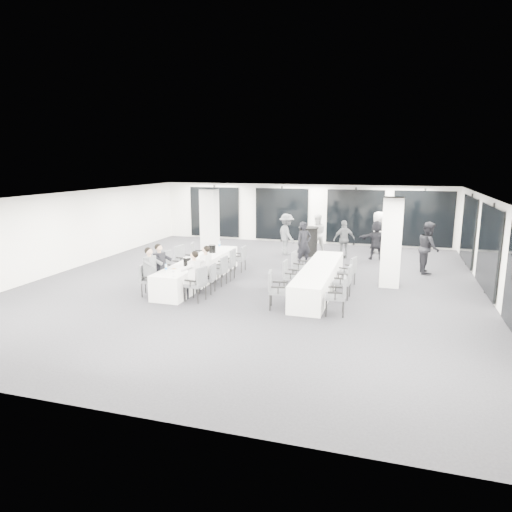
{
  "coord_description": "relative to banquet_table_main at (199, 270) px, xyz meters",
  "views": [
    {
      "loc": [
        4.2,
        -13.58,
        3.87
      ],
      "look_at": [
        0.16,
        -0.2,
        0.96
      ],
      "focal_mm": 32.0,
      "sensor_mm": 36.0,
      "label": 1
    }
  ],
  "objects": [
    {
      "name": "cocktail_table",
      "position": [
        2.64,
        5.22,
        0.23
      ],
      "size": [
        0.86,
        0.86,
        1.19
      ],
      "color": "black",
      "rests_on": "floor"
    },
    {
      "name": "chair_main_left_fourth",
      "position": [
        -0.84,
        0.58,
        0.22
      ],
      "size": [
        0.6,
        0.65,
        1.04
      ],
      "rotation": [
        0.0,
        0.0,
        -1.73
      ],
      "color": "#52545A",
      "rests_on": "floor"
    },
    {
      "name": "chair_side_left_far",
      "position": [
        3.08,
        0.99,
        0.18
      ],
      "size": [
        0.53,
        0.58,
        0.98
      ],
      "rotation": [
        0.0,
        0.0,
        -1.65
      ],
      "color": "#52545A",
      "rests_on": "floor"
    },
    {
      "name": "column_right",
      "position": [
        5.96,
        1.25,
        1.02
      ],
      "size": [
        0.6,
        0.6,
        2.8
      ],
      "primitive_type": "cube",
      "color": "silver",
      "rests_on": "floor"
    },
    {
      "name": "chair_main_right_second",
      "position": [
        0.83,
        -1.14,
        0.13
      ],
      "size": [
        0.47,
        0.52,
        0.88
      ],
      "rotation": [
        0.0,
        0.0,
        1.62
      ],
      "color": "#52545A",
      "rests_on": "floor"
    },
    {
      "name": "chair_main_left_far",
      "position": [
        -0.83,
        1.66,
        0.18
      ],
      "size": [
        0.6,
        0.62,
        0.97
      ],
      "rotation": [
        0.0,
        0.0,
        -1.31
      ],
      "color": "#52545A",
      "rests_on": "floor"
    },
    {
      "name": "room",
      "position": [
        2.65,
        1.36,
        1.01
      ],
      "size": [
        14.04,
        16.04,
        2.84
      ],
      "color": "#25252A",
      "rests_on": "ground"
    },
    {
      "name": "chair_main_right_mid",
      "position": [
        0.83,
        -0.22,
        0.15
      ],
      "size": [
        0.5,
        0.55,
        0.93
      ],
      "rotation": [
        0.0,
        0.0,
        1.5
      ],
      "color": "#52545A",
      "rests_on": "floor"
    },
    {
      "name": "standing_guest_e",
      "position": [
        5.38,
        6.7,
        0.63
      ],
      "size": [
        0.85,
        1.1,
        2.01
      ],
      "primitive_type": "imported",
      "rotation": [
        0.0,
        0.0,
        1.86
      ],
      "color": "silver",
      "rests_on": "floor"
    },
    {
      "name": "chair_main_right_fourth",
      "position": [
        0.84,
        0.51,
        0.21
      ],
      "size": [
        0.53,
        0.59,
        1.02
      ],
      "rotation": [
        0.0,
        0.0,
        1.6
      ],
      "color": "#52545A",
      "rests_on": "floor"
    },
    {
      "name": "plate_b",
      "position": [
        0.19,
        -1.46,
        0.39
      ],
      "size": [
        0.19,
        0.19,
        0.03
      ],
      "color": "white",
      "rests_on": "banquet_table_main"
    },
    {
      "name": "chair_main_left_near",
      "position": [
        -0.83,
        -1.88,
        0.15
      ],
      "size": [
        0.57,
        0.59,
        0.92
      ],
      "rotation": [
        0.0,
        0.0,
        -1.32
      ],
      "color": "#52545A",
      "rests_on": "floor"
    },
    {
      "name": "chair_main_left_second",
      "position": [
        -0.83,
        -1.27,
        0.16
      ],
      "size": [
        0.49,
        0.54,
        0.94
      ],
      "rotation": [
        0.0,
        0.0,
        -1.6
      ],
      "color": "#52545A",
      "rests_on": "floor"
    },
    {
      "name": "chair_main_left_mid",
      "position": [
        -0.84,
        -0.43,
        0.21
      ],
      "size": [
        0.61,
        0.65,
        1.03
      ],
      "rotation": [
        0.0,
        0.0,
        -1.77
      ],
      "color": "#52545A",
      "rests_on": "floor"
    },
    {
      "name": "chair_side_right_far",
      "position": [
        4.75,
        0.9,
        0.15
      ],
      "size": [
        0.57,
        0.59,
        0.93
      ],
      "rotation": [
        0.0,
        0.0,
        1.31
      ],
      "color": "#52545A",
      "rests_on": "floor"
    },
    {
      "name": "plate_c",
      "position": [
        0.02,
        -0.42,
        0.39
      ],
      "size": [
        0.2,
        0.2,
        0.03
      ],
      "color": "white",
      "rests_on": "banquet_table_main"
    },
    {
      "name": "seated_guest_b",
      "position": [
        -0.67,
        -1.27,
        0.44
      ],
      "size": [
        0.5,
        0.38,
        1.44
      ],
      "rotation": [
        0.0,
        0.0,
        -1.57
      ],
      "color": "black",
      "rests_on": "floor"
    },
    {
      "name": "standing_guest_g",
      "position": [
        -1.88,
        4.86,
        0.55
      ],
      "size": [
        0.85,
        0.87,
        1.86
      ],
      "primitive_type": "imported",
      "rotation": [
        0.0,
        0.0,
        -0.91
      ],
      "color": "black",
      "rests_on": "floor"
    },
    {
      "name": "chair_side_left_near",
      "position": [
        3.08,
        -1.99,
        0.21
      ],
      "size": [
        0.59,
        0.63,
        1.02
      ],
      "rotation": [
        0.0,
        0.0,
        -1.39
      ],
      "color": "#52545A",
      "rests_on": "floor"
    },
    {
      "name": "chair_side_right_mid",
      "position": [
        4.75,
        -0.51,
        0.18
      ],
      "size": [
        0.52,
        0.57,
        0.98
      ],
      "rotation": [
        0.0,
        0.0,
        1.51
      ],
      "color": "#52545A",
      "rests_on": "floor"
    },
    {
      "name": "plate_a",
      "position": [
        -0.14,
        -1.51,
        0.39
      ],
      "size": [
        0.22,
        0.22,
        0.03
      ],
      "color": "white",
      "rests_on": "banquet_table_main"
    },
    {
      "name": "water_bottle_b",
      "position": [
        0.11,
        0.44,
        0.49
      ],
      "size": [
        0.07,
        0.07,
        0.23
      ],
      "primitive_type": "cylinder",
      "color": "silver",
      "rests_on": "banquet_table_main"
    },
    {
      "name": "seated_guest_d",
      "position": [
        0.67,
        -1.14,
        0.44
      ],
      "size": [
        0.5,
        0.38,
        1.44
      ],
      "rotation": [
        0.0,
        0.0,
        1.57
      ],
      "color": "silver",
      "rests_on": "floor"
    },
    {
      "name": "seated_guest_c",
      "position": [
        0.67,
        -1.97,
        0.44
      ],
      "size": [
        0.5,
        0.38,
        1.44
      ],
      "rotation": [
        0.0,
        0.0,
        1.57
      ],
      "color": "silver",
      "rests_on": "floor"
    },
    {
      "name": "wine_glass",
      "position": [
        0.25,
        -2.3,
        0.52
      ],
      "size": [
        0.07,
        0.07,
        0.19
      ],
      "color": "silver",
      "rests_on": "banquet_table_main"
    },
    {
      "name": "standing_guest_a",
      "position": [
        2.83,
        3.26,
        0.57
      ],
      "size": [
        0.89,
        0.88,
        1.9
      ],
      "primitive_type": "imported",
      "rotation": [
        0.0,
        0.0,
        0.73
      ],
      "color": "black",
      "rests_on": "floor"
    },
    {
      "name": "water_bottle_c",
      "position": [
        -0.09,
        2.08,
        0.5
      ],
      "size": [
        0.08,
        0.08,
        0.24
      ],
      "primitive_type": "cylinder",
      "color": "silver",
      "rests_on": "banquet_table_main"
    },
    {
      "name": "column_left",
      "position": [
        -1.04,
        3.45,
        1.02
      ],
      "size": [
        0.6,
        0.6,
        2.8
      ],
      "primitive_type": "cube",
      "color": "silver",
      "rests_on": "floor"
    },
    {
      "name": "standing_guest_h",
      "position": [
        7.21,
        3.41,
        0.66
      ],
      "size": [
        0.72,
        1.06,
        2.06
      ],
      "primitive_type": "imported",
      "rotation": [
        0.0,
        0.0,
        1.69
      ],
      "color": "black",
      "rests_on": "floor"
    },
    {
      "name": "chair_side_right_near",
      "position": [
        4.76,
        -2.03,
        0.2
      ],
      "size": [
        0.57,
        0.61,
        1.01
      ],
      "rotation": [
        0.0,
        0.0,
        1.69
      ],
      "color": "#52545A",
      "rests_on": "floor"
    },
    {
      "name": "standing_guest_d",
      "position": [
        4.12,
        5.11,
        0.5
      ],
      "size": [
        1.19,
        1.02,
        1.76
      ],
      "primitive_type": "imported",
      "rotation": [
        0.0,
        0.0,
        3.67
      ],
      "color": "#585B5F",
      "rests_on": "floor"
    },
    {
      "name": "chair_main_right_near",
      "position": [
        0.84,
        -1.99,
        0.19
      ],
      "size": [
        0.57,
        0.61,
        0.99
      ],
      "rotation": [
        0.0,
        0.0,
        1.42
      ],
      "color": "#52545A",
      "rests_on": "floor"
    },
    {
      "name": "seated_guest_a",
      "position": [
        -0.67,
        -1.86,
        0.44
      ],
      "size": [
        0.5,
        0.38,
        1.44
      ],
      "rotation": [
        0.0,
        0.0,
        -1.57
      ],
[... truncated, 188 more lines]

